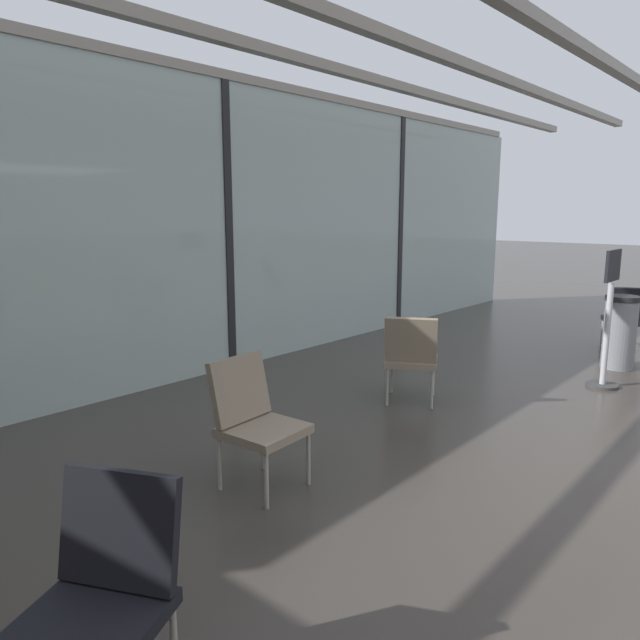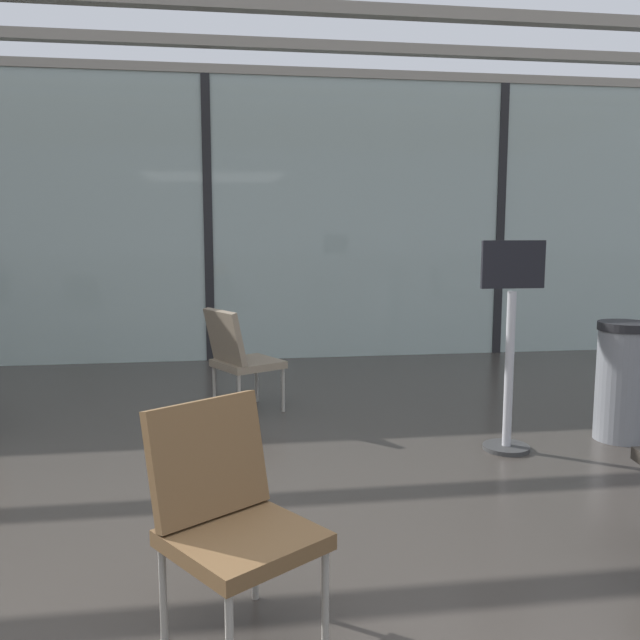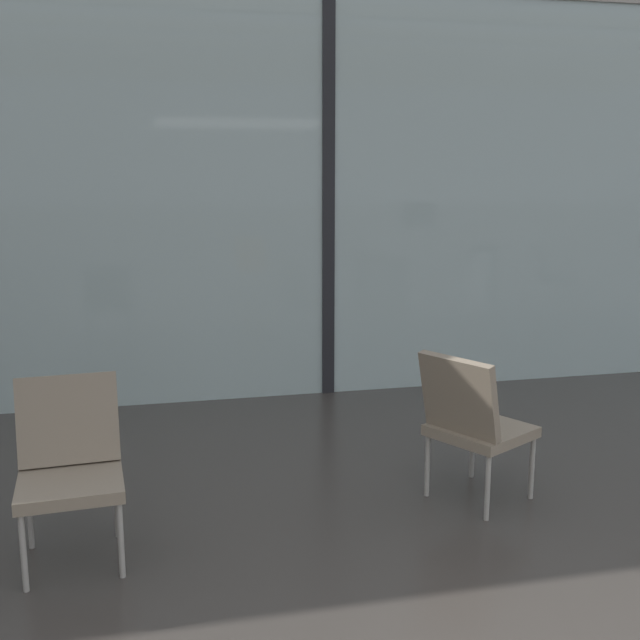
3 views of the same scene
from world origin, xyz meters
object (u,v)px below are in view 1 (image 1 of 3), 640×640
object	(u,v)px
lounge_chair_3	(411,353)
info_sign	(608,324)
lounge_chair_4	(254,414)
lounge_chair_0	(102,586)
parked_airplane	(3,202)
trash_bin	(620,332)
lounge_chair_1	(626,315)

from	to	relation	value
lounge_chair_3	info_sign	size ratio (longest dim) A/B	0.60
lounge_chair_4	info_sign	xyz separation A→B (m)	(3.94, -1.11, 0.18)
info_sign	lounge_chair_4	bearing A→B (deg)	164.29
lounge_chair_0	lounge_chair_4	distance (m)	1.85
parked_airplane	info_sign	xyz separation A→B (m)	(2.06, -9.84, -1.29)
lounge_chair_4	trash_bin	xyz separation A→B (m)	(4.85, -1.01, -0.06)
lounge_chair_0	lounge_chair_4	world-z (taller)	same
lounge_chair_3	trash_bin	size ratio (longest dim) A/B	1.01
lounge_chair_3	lounge_chair_4	world-z (taller)	same
trash_bin	info_sign	distance (m)	0.94
lounge_chair_1	info_sign	world-z (taller)	info_sign
parked_airplane	lounge_chair_4	distance (m)	9.05
lounge_chair_0	info_sign	distance (m)	5.55
lounge_chair_1	lounge_chair_4	size ratio (longest dim) A/B	1.00
parked_airplane	lounge_chair_1	size ratio (longest dim) A/B	16.47
lounge_chair_4	trash_bin	world-z (taller)	lounge_chair_4
lounge_chair_4	parked_airplane	bearing A→B (deg)	73.85
lounge_chair_4	lounge_chair_1	bearing A→B (deg)	-12.30
lounge_chair_3	lounge_chair_4	xyz separation A→B (m)	(-2.14, -0.13, 0.00)
trash_bin	lounge_chair_3	bearing A→B (deg)	157.28
parked_airplane	lounge_chair_4	size ratio (longest dim) A/B	16.47
lounge_chair_3	trash_bin	distance (m)	2.94
lounge_chair_3	lounge_chair_4	bearing A→B (deg)	64.69
lounge_chair_0	lounge_chair_3	world-z (taller)	same
lounge_chair_0	lounge_chair_3	size ratio (longest dim) A/B	1.00
lounge_chair_3	trash_bin	bearing A→B (deg)	-141.42
lounge_chair_0	lounge_chair_4	bearing A→B (deg)	94.01
parked_airplane	lounge_chair_1	bearing A→B (deg)	-67.88
lounge_chair_0	lounge_chair_1	bearing A→B (deg)	64.45
lounge_chair_1	trash_bin	xyz separation A→B (m)	(-0.92, -0.17, -0.06)
parked_airplane	trash_bin	size ratio (longest dim) A/B	16.67
lounge_chair_1	info_sign	size ratio (longest dim) A/B	0.60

